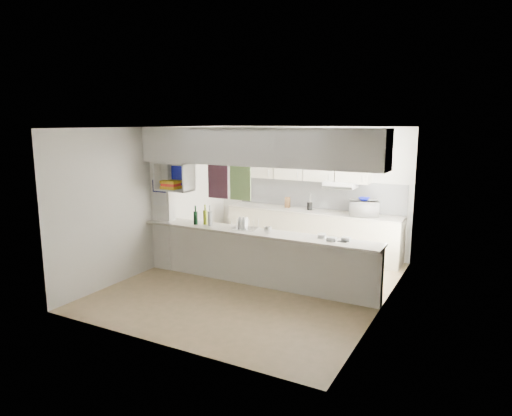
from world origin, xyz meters
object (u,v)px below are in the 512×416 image
Objects in this scene: bowl at (364,199)px; dish_rack at (245,224)px; microwave at (364,208)px; wine_bottles at (204,218)px.

dish_rack is (-1.46, -2.03, -0.24)m from bowl.
microwave is 2.50m from dish_rack.
wine_bottles is at bearing 23.67° from microwave.
bowl is (-0.01, 0.01, 0.18)m from microwave.
dish_rack is at bearing -125.73° from bowl.
dish_rack is (-1.47, -2.02, -0.06)m from microwave.
wine_bottles reaches higher than microwave.
bowl reaches higher than dish_rack.
microwave is 1.18× the size of dish_rack.
wine_bottles is at bearing -136.83° from bowl.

